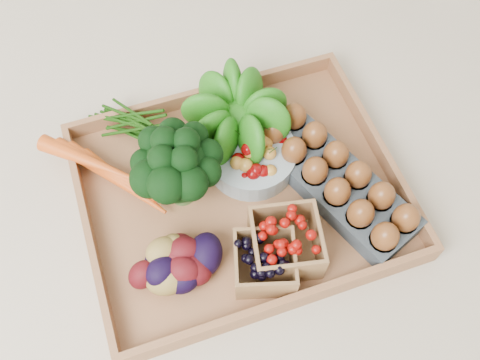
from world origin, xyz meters
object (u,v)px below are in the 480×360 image
object	(u,v)px
cherry_bowl	(251,156)
egg_carton	(334,182)
broccoli	(180,177)
tray	(240,194)

from	to	relation	value
cherry_bowl	egg_carton	xyz separation A→B (m)	(0.12, -0.10, -0.00)
cherry_bowl	egg_carton	bearing A→B (deg)	-38.39
cherry_bowl	egg_carton	world-z (taller)	cherry_bowl
broccoli	egg_carton	world-z (taller)	broccoli
cherry_bowl	broccoli	bearing A→B (deg)	-170.67
broccoli	egg_carton	size ratio (longest dim) A/B	0.49
tray	cherry_bowl	xyz separation A→B (m)	(0.04, 0.05, 0.03)
broccoli	cherry_bowl	xyz separation A→B (m)	(0.14, 0.02, -0.04)
broccoli	egg_carton	xyz separation A→B (m)	(0.26, -0.07, -0.04)
broccoli	egg_carton	bearing A→B (deg)	-15.82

